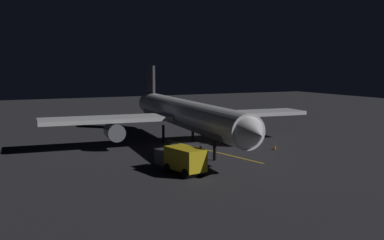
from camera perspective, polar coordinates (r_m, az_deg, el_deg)
The scene contains 10 objects.
ground_plane at distance 56.33m, azimuth -0.88°, elevation -3.41°, with size 180.00×180.00×0.20m, color #27272B.
apron_guide_stripe at distance 53.33m, azimuth 2.17°, elevation -3.89°, with size 0.24×18.15×0.01m, color gold.
airliner at distance 56.33m, azimuth -1.10°, elevation 0.70°, with size 35.38×39.93×10.05m.
baggage_truck at distance 42.01m, azimuth -1.36°, elevation -5.10°, with size 3.26×6.14×2.48m.
catering_truck at distance 58.69m, azimuth 4.80°, elevation -1.66°, with size 2.83×6.27×2.47m.
ground_crew_worker at distance 46.63m, azimuth 1.09°, elevation -4.37°, with size 0.40×0.40×1.74m.
traffic_cone_near_left at distance 53.33m, azimuth 0.76°, elevation -3.62°, with size 0.50×0.50×0.55m.
traffic_cone_near_right at distance 54.64m, azimuth 10.57°, elevation -3.48°, with size 0.50×0.50×0.55m.
traffic_cone_under_wing at distance 48.26m, azimuth 0.75°, elevation -4.75°, with size 0.50×0.50×0.55m.
traffic_cone_far at distance 48.68m, azimuth -4.51°, elevation -4.67°, with size 0.50×0.50×0.55m.
Camera 1 is at (23.13, 50.34, 10.06)m, focal length 41.64 mm.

